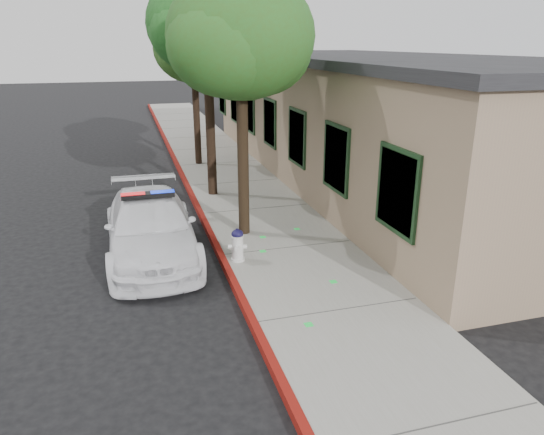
{
  "coord_description": "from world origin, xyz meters",
  "views": [
    {
      "loc": [
        -1.73,
        -7.32,
        4.67
      ],
      "look_at": [
        1.19,
        2.84,
        0.98
      ],
      "focal_mm": 33.38,
      "sensor_mm": 36.0,
      "label": 1
    }
  ],
  "objects_px": {
    "clapboard_building": "(373,118)",
    "street_tree_far": "(195,52)",
    "fire_hydrant": "(238,245)",
    "street_tree_near": "(241,42)",
    "street_tree_mid": "(206,29)",
    "police_car": "(151,227)"
  },
  "relations": [
    {
      "from": "clapboard_building",
      "to": "fire_hydrant",
      "type": "distance_m",
      "value": 9.15
    },
    {
      "from": "street_tree_near",
      "to": "street_tree_far",
      "type": "height_order",
      "value": "street_tree_near"
    },
    {
      "from": "police_car",
      "to": "fire_hydrant",
      "type": "xyz_separation_m",
      "value": [
        1.76,
        -1.17,
        -0.18
      ]
    },
    {
      "from": "fire_hydrant",
      "to": "street_tree_far",
      "type": "xyz_separation_m",
      "value": [
        0.58,
        9.56,
        3.78
      ]
    },
    {
      "from": "clapboard_building",
      "to": "street_tree_near",
      "type": "bearing_deg",
      "value": -140.58
    },
    {
      "from": "fire_hydrant",
      "to": "street_tree_mid",
      "type": "xyz_separation_m",
      "value": [
        0.35,
        5.29,
        4.48
      ]
    },
    {
      "from": "street_tree_mid",
      "to": "clapboard_building",
      "type": "bearing_deg",
      "value": 10.47
    },
    {
      "from": "fire_hydrant",
      "to": "clapboard_building",
      "type": "bearing_deg",
      "value": 59.66
    },
    {
      "from": "street_tree_near",
      "to": "street_tree_far",
      "type": "relative_size",
      "value": 1.09
    },
    {
      "from": "clapboard_building",
      "to": "street_tree_far",
      "type": "xyz_separation_m",
      "value": [
        -5.77,
        3.16,
        2.17
      ]
    },
    {
      "from": "clapboard_building",
      "to": "street_tree_mid",
      "type": "xyz_separation_m",
      "value": [
        -5.99,
        -1.11,
        2.87
      ]
    },
    {
      "from": "fire_hydrant",
      "to": "street_tree_far",
      "type": "distance_m",
      "value": 10.3
    },
    {
      "from": "police_car",
      "to": "street_tree_far",
      "type": "relative_size",
      "value": 0.87
    },
    {
      "from": "police_car",
      "to": "fire_hydrant",
      "type": "relative_size",
      "value": 6.55
    },
    {
      "from": "police_car",
      "to": "street_tree_near",
      "type": "xyz_separation_m",
      "value": [
        2.29,
        0.46,
        3.96
      ]
    },
    {
      "from": "clapboard_building",
      "to": "police_car",
      "type": "xyz_separation_m",
      "value": [
        -8.1,
        -5.23,
        -1.43
      ]
    },
    {
      "from": "street_tree_far",
      "to": "fire_hydrant",
      "type": "bearing_deg",
      "value": -93.45
    },
    {
      "from": "clapboard_building",
      "to": "street_tree_far",
      "type": "distance_m",
      "value": 6.93
    },
    {
      "from": "police_car",
      "to": "street_tree_far",
      "type": "distance_m",
      "value": 9.42
    },
    {
      "from": "police_car",
      "to": "fire_hydrant",
      "type": "bearing_deg",
      "value": -34.02
    },
    {
      "from": "clapboard_building",
      "to": "street_tree_near",
      "type": "height_order",
      "value": "street_tree_near"
    },
    {
      "from": "street_tree_mid",
      "to": "street_tree_near",
      "type": "bearing_deg",
      "value": -87.08
    }
  ]
}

